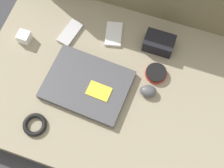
# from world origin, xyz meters

# --- Properties ---
(ground_plane) EXTENTS (8.00, 8.00, 0.00)m
(ground_plane) POSITION_xyz_m (0.00, 0.00, 0.00)
(ground_plane) COLOR #38383D
(couch_seat) EXTENTS (1.06, 0.73, 0.11)m
(couch_seat) POSITION_xyz_m (0.00, 0.00, 0.05)
(couch_seat) COLOR gray
(couch_seat) RESTS_ON ground_plane
(laptop) EXTENTS (0.33, 0.26, 0.03)m
(laptop) POSITION_xyz_m (-0.09, -0.03, 0.12)
(laptop) COLOR #47474C
(laptop) RESTS_ON couch_seat
(computer_mouse) EXTENTS (0.07, 0.06, 0.04)m
(computer_mouse) POSITION_xyz_m (0.14, 0.02, 0.13)
(computer_mouse) COLOR #4C4C51
(computer_mouse) RESTS_ON couch_seat
(speaker_puck) EXTENTS (0.09, 0.09, 0.02)m
(speaker_puck) POSITION_xyz_m (0.15, 0.10, 0.12)
(speaker_puck) COLOR red
(speaker_puck) RESTS_ON couch_seat
(phone_silver) EXTENTS (0.09, 0.12, 0.01)m
(phone_silver) POSITION_xyz_m (-0.07, 0.22, 0.11)
(phone_silver) COLOR silver
(phone_silver) RESTS_ON couch_seat
(phone_black) EXTENTS (0.08, 0.13, 0.01)m
(phone_black) POSITION_xyz_m (-0.24, 0.17, 0.11)
(phone_black) COLOR #B7B7BC
(phone_black) RESTS_ON couch_seat
(camera_pouch) EXTENTS (0.12, 0.08, 0.06)m
(camera_pouch) POSITION_xyz_m (0.12, 0.23, 0.14)
(camera_pouch) COLOR black
(camera_pouch) RESTS_ON couch_seat
(charger_brick) EXTENTS (0.05, 0.05, 0.04)m
(charger_brick) POSITION_xyz_m (-0.41, 0.08, 0.13)
(charger_brick) COLOR silver
(charger_brick) RESTS_ON couch_seat
(cable_coil) EXTENTS (0.09, 0.09, 0.02)m
(cable_coil) POSITION_xyz_m (-0.22, -0.24, 0.12)
(cable_coil) COLOR black
(cable_coil) RESTS_ON couch_seat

